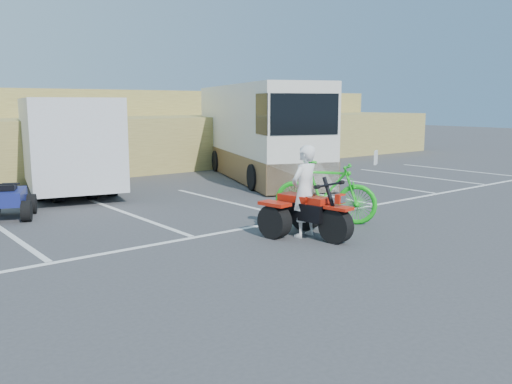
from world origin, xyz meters
TOP-DOWN VIEW (x-y plane):
  - ground at (0.00, 0.00)m, footprint 100.00×100.00m
  - parking_stripes at (0.87, 4.07)m, footprint 28.00×5.16m
  - grass_embankment at (0.00, 15.48)m, footprint 40.00×8.50m
  - red_trike_atv at (1.73, 1.02)m, footprint 1.52×1.88m
  - rider at (1.71, 1.17)m, footprint 0.70×0.51m
  - green_dirt_bike at (2.93, 1.81)m, footprint 1.70×2.22m
  - cargo_trailer at (0.16, 9.48)m, footprint 3.53×6.10m
  - rv_motorhome at (6.49, 8.57)m, footprint 5.17×8.82m
  - quad_atv_blue at (-2.27, 6.44)m, footprint 1.43×1.61m
  - quad_atv_green at (-0.31, 8.24)m, footprint 1.21×1.57m

SIDE VIEW (x-z plane):
  - ground at x=0.00m, z-range 0.00..0.00m
  - red_trike_atv at x=1.73m, z-range -0.56..0.56m
  - quad_atv_blue at x=-2.27m, z-range -0.43..0.43m
  - quad_atv_green at x=-0.31m, z-range -0.49..0.49m
  - parking_stripes at x=0.87m, z-range 0.00..0.01m
  - green_dirt_bike at x=2.93m, z-range 0.00..1.33m
  - rider at x=1.71m, z-range 0.00..1.76m
  - rv_motorhome at x=6.49m, z-range -0.20..2.90m
  - grass_embankment at x=0.00m, z-range -0.13..2.97m
  - cargo_trailer at x=0.16m, z-range 0.11..2.78m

